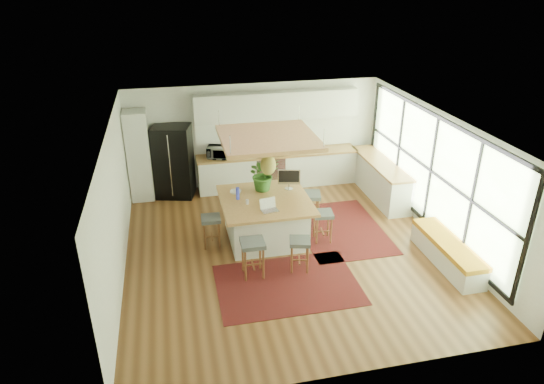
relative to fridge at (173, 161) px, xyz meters
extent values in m
plane|color=#502E17|center=(2.13, -3.16, -0.93)|extent=(7.00, 7.00, 0.00)
plane|color=white|center=(2.13, -3.16, 1.78)|extent=(7.00, 7.00, 0.00)
plane|color=silver|center=(2.13, 0.34, 0.42)|extent=(6.50, 0.00, 6.50)
plane|color=silver|center=(2.13, -6.66, 0.42)|extent=(6.50, 0.00, 6.50)
plane|color=silver|center=(-1.12, -3.16, 0.42)|extent=(0.00, 7.00, 7.00)
plane|color=silver|center=(5.38, -3.16, 0.42)|extent=(0.00, 7.00, 7.00)
cube|color=beige|center=(-0.82, 0.02, 0.20)|extent=(0.55, 0.60, 2.25)
cube|color=beige|center=(2.68, 0.02, -0.49)|extent=(4.20, 0.60, 0.88)
cube|color=olive|center=(2.68, 0.02, -0.03)|extent=(4.24, 0.64, 0.05)
cube|color=white|center=(2.68, 0.32, 0.43)|extent=(4.20, 0.02, 0.80)
cube|color=beige|center=(2.68, 0.16, 1.22)|extent=(4.20, 0.34, 0.70)
cube|color=beige|center=(5.06, -1.16, -0.49)|extent=(0.60, 2.50, 0.88)
cube|color=olive|center=(5.06, -1.16, -0.03)|extent=(0.64, 2.54, 0.05)
cube|color=black|center=(1.85, -4.38, -0.92)|extent=(2.60, 1.80, 0.01)
cube|color=black|center=(3.52, -2.60, -0.92)|extent=(1.80, 2.60, 0.01)
imported|color=#A5A5AA|center=(1.13, -0.01, 0.19)|extent=(0.62, 0.46, 0.37)
imported|color=#1E4C19|center=(1.86, -2.14, 0.29)|extent=(0.82, 0.87, 0.57)
imported|color=white|center=(1.24, -2.21, 0.03)|extent=(0.30, 0.30, 0.06)
cylinder|color=#3A44E8|center=(1.25, -2.52, 0.10)|extent=(0.07, 0.07, 0.19)
cylinder|color=silver|center=(1.40, -2.77, 0.10)|extent=(0.07, 0.07, 0.19)
camera|label=1|loc=(-0.01, -11.50, 4.42)|focal=31.90mm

